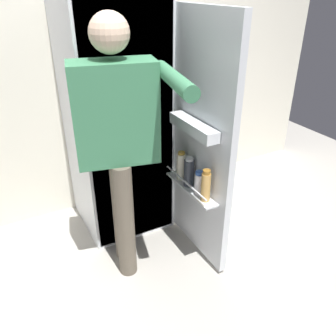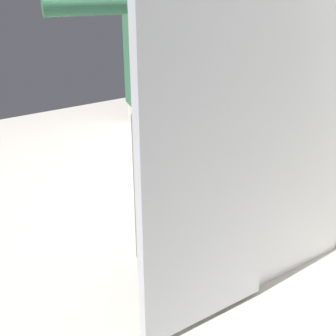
% 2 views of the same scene
% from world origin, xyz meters
% --- Properties ---
extents(ground_plane, '(5.98, 5.98, 0.00)m').
position_xyz_m(ground_plane, '(0.00, 0.00, 0.00)').
color(ground_plane, '#B7B2A8').
extents(kitchen_wall, '(4.40, 0.10, 2.56)m').
position_xyz_m(kitchen_wall, '(0.00, 0.95, 1.28)').
color(kitchen_wall, silver).
rests_on(kitchen_wall, ground_plane).
extents(refrigerator, '(0.70, 1.29, 1.72)m').
position_xyz_m(refrigerator, '(0.02, 0.52, 0.86)').
color(refrigerator, silver).
rests_on(refrigerator, ground_plane).
extents(person, '(0.57, 0.84, 1.66)m').
position_xyz_m(person, '(-0.18, 0.03, 1.00)').
color(person, '#665B4C').
rests_on(person, ground_plane).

